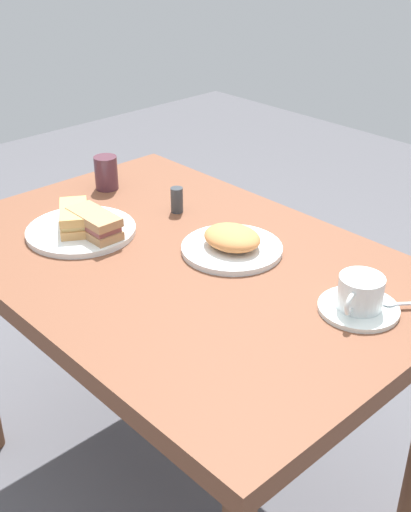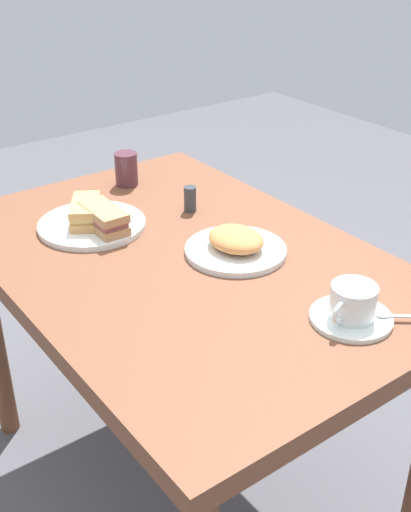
{
  "view_description": "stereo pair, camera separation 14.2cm",
  "coord_description": "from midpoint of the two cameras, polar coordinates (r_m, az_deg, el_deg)",
  "views": [
    {
      "loc": [
        0.99,
        -0.85,
        1.45
      ],
      "look_at": [
        0.08,
        0.01,
        0.76
      ],
      "focal_mm": 45.91,
      "sensor_mm": 36.0,
      "label": 1
    },
    {
      "loc": [
        1.08,
        -0.74,
        1.45
      ],
      "look_at": [
        0.08,
        0.01,
        0.76
      ],
      "focal_mm": 45.91,
      "sensor_mm": 36.0,
      "label": 2
    }
  ],
  "objects": [
    {
      "name": "ground_plane",
      "position": [
        1.95,
        0.64,
        -19.16
      ],
      "size": [
        6.0,
        6.0,
        0.0
      ],
      "primitive_type": "plane",
      "color": "#515056"
    },
    {
      "name": "salt_shaker",
      "position": [
        1.69,
        1.06,
        4.94
      ],
      "size": [
        0.03,
        0.03,
        0.07
      ],
      "primitive_type": "cylinder",
      "color": "#33383D",
      "rests_on": "dining_table"
    },
    {
      "name": "coffee_saucer",
      "position": [
        1.31,
        15.64,
        -5.32
      ],
      "size": [
        0.16,
        0.16,
        0.01
      ],
      "primitive_type": "cylinder",
      "color": "silver",
      "rests_on": "dining_table"
    },
    {
      "name": "side_plate",
      "position": [
        1.5,
        5.36,
        0.43
      ],
      "size": [
        0.23,
        0.23,
        0.01
      ],
      "primitive_type": "cylinder",
      "color": "silver",
      "rests_on": "dining_table"
    },
    {
      "name": "spoon",
      "position": [
        1.33,
        19.04,
        -5.04
      ],
      "size": [
        0.07,
        0.08,
        0.01
      ],
      "color": "silver",
      "rests_on": "coffee_saucer"
    },
    {
      "name": "sandwich_back",
      "position": [
        1.58,
        -6.31,
        3.23
      ],
      "size": [
        0.14,
        0.07,
        0.05
      ],
      "color": "#AE8055",
      "rests_on": "sandwich_plate"
    },
    {
      "name": "sandwich_plate",
      "position": [
        1.63,
        -7.42,
        2.66
      ],
      "size": [
        0.26,
        0.26,
        0.01
      ],
      "primitive_type": "cylinder",
      "color": "silver",
      "rests_on": "dining_table"
    },
    {
      "name": "drinking_glass",
      "position": [
        1.86,
        -4.73,
        7.52
      ],
      "size": [
        0.06,
        0.06,
        0.09
      ],
      "primitive_type": "cylinder",
      "color": "#4E2A35",
      "rests_on": "dining_table"
    },
    {
      "name": "side_food_pile",
      "position": [
        1.49,
        5.41,
        1.42
      ],
      "size": [
        0.14,
        0.12,
        0.04
      ],
      "primitive_type": "ellipsoid",
      "color": "#C57A42",
      "rests_on": "side_plate"
    },
    {
      "name": "sandwich_front",
      "position": [
        1.62,
        -7.96,
        3.79
      ],
      "size": [
        0.15,
        0.13,
        0.05
      ],
      "color": "tan",
      "rests_on": "sandwich_plate"
    },
    {
      "name": "coffee_cup",
      "position": [
        1.29,
        15.84,
        -3.87
      ],
      "size": [
        0.09,
        0.12,
        0.07
      ],
      "color": "silver",
      "rests_on": "coffee_saucer"
    },
    {
      "name": "dining_table",
      "position": [
        1.53,
        0.77,
        -2.9
      ],
      "size": [
        1.14,
        0.77,
        0.73
      ],
      "color": "brown",
      "rests_on": "ground_plane"
    }
  ]
}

